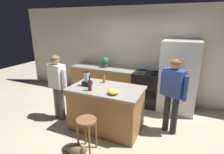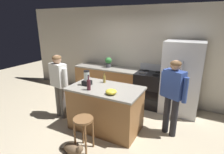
{
  "view_description": "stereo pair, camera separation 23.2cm",
  "coord_description": "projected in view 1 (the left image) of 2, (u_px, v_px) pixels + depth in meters",
  "views": [
    {
      "loc": [
        1.52,
        -3.14,
        2.28
      ],
      "look_at": [
        0.0,
        0.3,
        1.1
      ],
      "focal_mm": 28.67,
      "sensor_mm": 36.0,
      "label": 1
    },
    {
      "loc": [
        1.73,
        -3.03,
        2.28
      ],
      "look_at": [
        0.0,
        0.3,
        1.1
      ],
      "focal_mm": 28.67,
      "sensor_mm": 36.0,
      "label": 2
    }
  ],
  "objects": [
    {
      "name": "bottle_wine",
      "position": [
        90.0,
        85.0,
        3.54
      ],
      "size": [
        0.08,
        0.08,
        0.32
      ],
      "color": "#471923",
      "rests_on": "kitchen_island"
    },
    {
      "name": "blender_appliance",
      "position": [
        87.0,
        80.0,
        3.81
      ],
      "size": [
        0.17,
        0.17,
        0.32
      ],
      "color": "black",
      "rests_on": "kitchen_island"
    },
    {
      "name": "back_wall",
      "position": [
        134.0,
        54.0,
        5.3
      ],
      "size": [
        8.0,
        0.1,
        2.7
      ],
      "primitive_type": "cube",
      "color": "beige",
      "rests_on": "ground_plane"
    },
    {
      "name": "potted_plant",
      "position": [
        105.0,
        62.0,
        5.32
      ],
      "size": [
        0.2,
        0.2,
        0.3
      ],
      "color": "#4C4C51",
      "rests_on": "back_counter_run"
    },
    {
      "name": "mixing_bowl",
      "position": [
        113.0,
        92.0,
        3.39
      ],
      "size": [
        0.22,
        0.22,
        0.1
      ],
      "primitive_type": "ellipsoid",
      "color": "yellow",
      "rests_on": "kitchen_island"
    },
    {
      "name": "kitchen_island",
      "position": [
        106.0,
        108.0,
        3.86
      ],
      "size": [
        1.52,
        0.91,
        0.95
      ],
      "color": "#9E6B3D",
      "rests_on": "ground_plane"
    },
    {
      "name": "bottle_vinegar",
      "position": [
        104.0,
        79.0,
        4.01
      ],
      "size": [
        0.06,
        0.06,
        0.24
      ],
      "color": "olive",
      "rests_on": "kitchen_island"
    },
    {
      "name": "ground_plane",
      "position": [
        107.0,
        127.0,
        4.0
      ],
      "size": [
        14.0,
        14.0,
        0.0
      ],
      "primitive_type": "plane",
      "color": "beige"
    },
    {
      "name": "person_by_island_left",
      "position": [
        57.0,
        82.0,
        4.13
      ],
      "size": [
        0.6,
        0.29,
        1.55
      ],
      "color": "#66605B",
      "rests_on": "ground_plane"
    },
    {
      "name": "person_by_sink_right",
      "position": [
        173.0,
        90.0,
        3.59
      ],
      "size": [
        0.57,
        0.37,
        1.58
      ],
      "color": "#26262B",
      "rests_on": "ground_plane"
    },
    {
      "name": "back_counter_run",
      "position": [
        105.0,
        82.0,
        5.52
      ],
      "size": [
        2.0,
        0.64,
        0.95
      ],
      "color": "#9E6B3D",
      "rests_on": "ground_plane"
    },
    {
      "name": "refrigerator",
      "position": [
        179.0,
        77.0,
        4.53
      ],
      "size": [
        0.9,
        0.73,
        1.84
      ],
      "color": "silver",
      "rests_on": "ground_plane"
    },
    {
      "name": "stove_range",
      "position": [
        147.0,
        88.0,
        4.98
      ],
      "size": [
        0.76,
        0.65,
        1.13
      ],
      "color": "black",
      "rests_on": "ground_plane"
    },
    {
      "name": "cat",
      "position": [
        77.0,
        151.0,
        3.13
      ],
      "size": [
        0.52,
        0.18,
        0.26
      ],
      "color": "brown",
      "rests_on": "ground_plane"
    },
    {
      "name": "bar_stool",
      "position": [
        87.0,
        126.0,
        3.17
      ],
      "size": [
        0.36,
        0.36,
        0.64
      ],
      "color": "brown",
      "rests_on": "ground_plane"
    }
  ]
}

